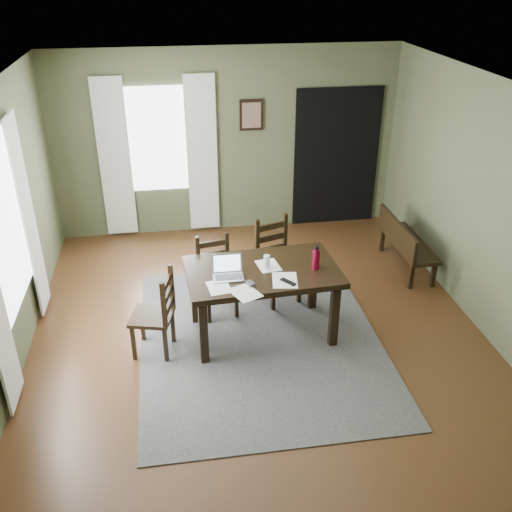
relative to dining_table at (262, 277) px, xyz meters
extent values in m
cube|color=#492C16|center=(-0.04, -0.14, -0.72)|extent=(5.00, 6.00, 0.01)
cube|color=#4F5739|center=(-0.04, 2.86, 0.63)|extent=(5.00, 0.02, 2.70)
cube|color=#4F5739|center=(-0.04, -3.14, 0.63)|extent=(5.00, 0.02, 2.70)
cube|color=#4F5739|center=(2.46, -0.14, 0.63)|extent=(0.02, 6.00, 2.70)
cube|color=white|center=(-0.04, -0.14, 1.98)|extent=(5.00, 6.00, 0.02)
cube|color=#474747|center=(-0.04, -0.14, -0.71)|extent=(2.60, 3.20, 0.01)
cube|color=black|center=(0.00, 0.00, 0.07)|extent=(1.67, 1.07, 0.06)
cube|color=black|center=(0.00, 0.00, 0.01)|extent=(1.49, 0.88, 0.05)
cube|color=black|center=(-0.68, -0.42, -0.36)|extent=(0.09, 0.09, 0.69)
cube|color=black|center=(-0.72, 0.33, -0.36)|extent=(0.09, 0.09, 0.69)
cube|color=black|center=(0.72, -0.33, -0.36)|extent=(0.09, 0.09, 0.69)
cube|color=black|center=(0.68, 0.42, -0.36)|extent=(0.09, 0.09, 0.69)
cube|color=black|center=(-1.19, -0.15, -0.28)|extent=(0.51, 0.51, 0.04)
cube|color=black|center=(-1.32, 0.06, -0.50)|extent=(0.05, 0.05, 0.41)
cube|color=black|center=(-0.99, -0.03, -0.50)|extent=(0.05, 0.05, 0.41)
cube|color=black|center=(-1.40, -0.27, -0.50)|extent=(0.05, 0.05, 0.41)
cube|color=black|center=(-1.07, -0.36, -0.50)|extent=(0.05, 0.05, 0.41)
cube|color=black|center=(-0.97, -0.02, -0.01)|extent=(0.05, 0.05, 0.52)
cube|color=black|center=(-1.05, -0.37, -0.01)|extent=(0.05, 0.05, 0.52)
cube|color=black|center=(-1.01, -0.20, -0.15)|extent=(0.10, 0.31, 0.07)
cube|color=black|center=(-1.01, -0.20, -0.01)|extent=(0.10, 0.31, 0.07)
cube|color=black|center=(-1.01, -0.20, 0.13)|extent=(0.10, 0.31, 0.07)
cube|color=black|center=(-0.44, 0.47, -0.29)|extent=(0.48, 0.48, 0.04)
cube|color=black|center=(-0.57, 0.28, -0.51)|extent=(0.05, 0.05, 0.40)
cube|color=black|center=(-0.64, 0.60, -0.51)|extent=(0.05, 0.05, 0.40)
cube|color=black|center=(-0.25, 0.35, -0.51)|extent=(0.05, 0.05, 0.40)
cube|color=black|center=(-0.31, 0.67, -0.51)|extent=(0.05, 0.05, 0.40)
cube|color=black|center=(-0.65, 0.62, -0.02)|extent=(0.05, 0.05, 0.51)
cube|color=black|center=(-0.31, 0.69, -0.02)|extent=(0.05, 0.05, 0.51)
cube|color=black|center=(-0.48, 0.66, -0.16)|extent=(0.30, 0.08, 0.07)
cube|color=black|center=(-0.48, 0.66, -0.02)|extent=(0.30, 0.08, 0.07)
cube|color=black|center=(-0.48, 0.66, 0.11)|extent=(0.30, 0.08, 0.07)
cube|color=black|center=(0.32, 0.66, -0.25)|extent=(0.57, 0.57, 0.04)
cube|color=black|center=(0.20, 0.43, -0.49)|extent=(0.05, 0.05, 0.44)
cube|color=black|center=(0.08, 0.78, -0.49)|extent=(0.05, 0.05, 0.44)
cube|color=black|center=(0.55, 0.55, -0.49)|extent=(0.05, 0.05, 0.44)
cube|color=black|center=(0.43, 0.90, -0.49)|extent=(0.05, 0.05, 0.44)
cube|color=black|center=(0.07, 0.79, 0.04)|extent=(0.06, 0.06, 0.56)
cube|color=black|center=(0.43, 0.92, 0.04)|extent=(0.06, 0.06, 0.56)
cube|color=black|center=(0.25, 0.86, -0.11)|extent=(0.32, 0.14, 0.07)
cube|color=black|center=(0.25, 0.86, 0.04)|extent=(0.32, 0.14, 0.07)
cube|color=black|center=(0.25, 0.86, 0.19)|extent=(0.32, 0.14, 0.07)
cube|color=black|center=(2.18, 1.19, -0.35)|extent=(0.40, 1.23, 0.05)
cube|color=black|center=(2.32, 0.66, -0.55)|extent=(0.05, 0.05, 0.34)
cube|color=black|center=(2.03, 0.66, -0.55)|extent=(0.05, 0.05, 0.34)
cube|color=black|center=(2.32, 1.72, -0.55)|extent=(0.05, 0.05, 0.34)
cube|color=black|center=(2.03, 1.72, -0.55)|extent=(0.05, 0.05, 0.34)
cube|color=black|center=(2.00, 1.19, -0.17)|extent=(0.04, 1.23, 0.30)
cube|color=#B7B7BC|center=(-0.38, -0.12, 0.11)|extent=(0.32, 0.23, 0.02)
cube|color=#B7B7BC|center=(-0.38, -0.01, 0.21)|extent=(0.32, 0.06, 0.21)
cube|color=silver|center=(-0.38, -0.02, 0.21)|extent=(0.28, 0.05, 0.17)
cube|color=#3F3F42|center=(-0.38, -0.13, 0.12)|extent=(0.27, 0.13, 0.00)
cube|color=#3F3F42|center=(-0.18, -0.30, 0.12)|extent=(0.09, 0.12, 0.03)
cube|color=black|center=(0.21, -0.32, 0.11)|extent=(0.15, 0.18, 0.02)
cylinder|color=silver|center=(0.05, 0.02, 0.17)|extent=(0.09, 0.09, 0.15)
cylinder|color=maroon|center=(0.56, -0.07, 0.21)|extent=(0.08, 0.08, 0.23)
cylinder|color=black|center=(0.56, -0.07, 0.35)|extent=(0.05, 0.05, 0.04)
cube|color=white|center=(-0.49, -0.30, 0.10)|extent=(0.26, 0.32, 0.00)
cube|color=white|center=(0.19, -0.26, 0.10)|extent=(0.30, 0.36, 0.00)
cube|color=white|center=(0.07, 0.07, 0.10)|extent=(0.26, 0.32, 0.00)
cube|color=white|center=(-0.25, -0.45, 0.10)|extent=(0.35, 0.38, 0.00)
cube|color=white|center=(-2.51, 0.06, 0.73)|extent=(0.01, 1.30, 1.70)
cube|color=white|center=(-1.04, 2.83, 0.73)|extent=(1.00, 0.01, 1.50)
cube|color=silver|center=(-2.48, 0.88, 0.48)|extent=(0.03, 0.48, 2.30)
cube|color=silver|center=(-1.66, 2.80, 0.48)|extent=(0.44, 0.03, 2.30)
cube|color=silver|center=(-0.42, 2.80, 0.48)|extent=(0.44, 0.03, 2.30)
cube|color=black|center=(0.31, 2.83, 1.03)|extent=(0.34, 0.03, 0.44)
cube|color=brown|center=(0.31, 2.81, 1.03)|extent=(0.27, 0.01, 0.36)
cube|color=black|center=(1.61, 2.83, 0.33)|extent=(1.30, 0.03, 2.10)
camera|label=1|loc=(-0.88, -5.20, 3.07)|focal=40.00mm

